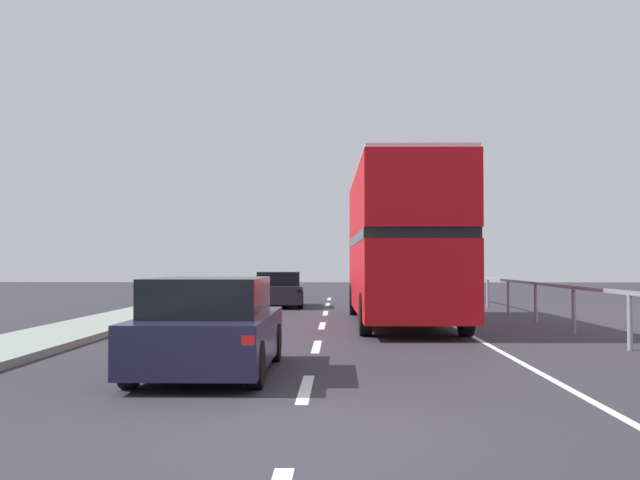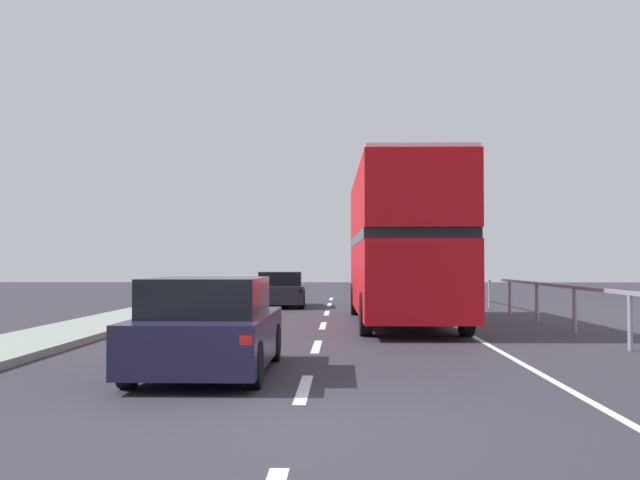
% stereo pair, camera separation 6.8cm
% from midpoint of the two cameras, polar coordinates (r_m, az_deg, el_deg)
% --- Properties ---
extents(ground_plane, '(73.13, 120.00, 0.10)m').
position_cam_midpoint_polar(ground_plane, '(7.81, -1.93, -14.37)').
color(ground_plane, '#2D2A33').
extents(lane_paint_markings, '(3.62, 46.00, 0.01)m').
position_cam_midpoint_polar(lane_paint_markings, '(16.32, 7.61, -7.54)').
color(lane_paint_markings, silver).
rests_on(lane_paint_markings, ground).
extents(bridge_side_railing, '(0.10, 42.00, 1.13)m').
position_cam_midpoint_polar(bridge_side_railing, '(17.51, 20.03, -4.07)').
color(bridge_side_railing, gray).
rests_on(bridge_side_railing, ground).
extents(double_decker_bus_red, '(2.70, 10.26, 4.20)m').
position_cam_midpoint_polar(double_decker_bus_red, '(21.32, 6.12, -0.12)').
color(double_decker_bus_red, red).
rests_on(double_decker_bus_red, ground).
extents(hatchback_car_near, '(1.89, 4.27, 1.44)m').
position_cam_midpoint_polar(hatchback_car_near, '(11.79, -8.03, -6.42)').
color(hatchback_car_near, '#201D38').
rests_on(hatchback_car_near, ground).
extents(sedan_car_ahead, '(1.96, 4.43, 1.34)m').
position_cam_midpoint_polar(sedan_car_ahead, '(29.52, -2.84, -3.69)').
color(sedan_car_ahead, '#20262B').
rests_on(sedan_car_ahead, ground).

